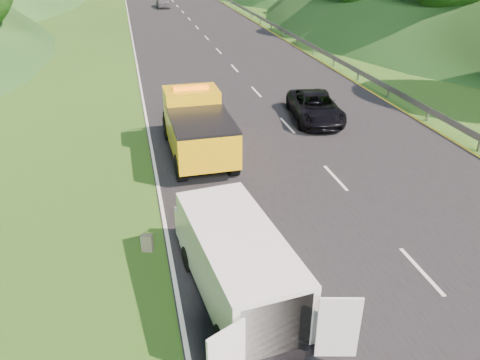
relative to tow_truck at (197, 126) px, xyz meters
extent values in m
plane|color=#38661E|center=(1.96, -7.50, -1.35)|extent=(320.00, 320.00, 0.00)
cube|color=black|center=(4.96, 32.50, -1.34)|extent=(14.00, 200.00, 0.02)
cube|color=gray|center=(12.26, 45.00, -1.35)|extent=(0.06, 140.00, 1.52)
cylinder|color=black|center=(-1.07, 2.10, -0.80)|extent=(0.40, 1.10, 1.09)
cylinder|color=black|center=(1.01, 2.13, -0.80)|extent=(0.40, 1.10, 1.09)
cylinder|color=black|center=(-1.00, -2.26, -0.80)|extent=(0.40, 1.10, 1.09)
cylinder|color=black|center=(1.07, -2.23, -0.80)|extent=(0.40, 1.10, 1.09)
cube|color=#E3A90B|center=(-0.02, 1.19, 0.23)|extent=(2.37, 1.78, 2.07)
cube|color=#E3A90B|center=(0.02, -1.27, -0.04)|extent=(2.46, 3.75, 1.42)
cube|color=black|center=(0.02, -1.27, 0.72)|extent=(2.46, 3.75, 0.11)
cube|color=black|center=(-0.04, 2.50, -0.37)|extent=(2.20, 1.34, 0.76)
cube|color=black|center=(-0.05, 3.15, -0.59)|extent=(2.30, 0.25, 0.55)
cube|color=#E3A90B|center=(-0.04, 2.88, 0.34)|extent=(2.20, 0.89, 1.19)
cube|color=orange|center=(-0.02, 1.19, 1.32)|extent=(1.53, 0.30, 0.17)
cube|color=black|center=(-0.03, 1.95, 0.61)|extent=(2.08, 0.12, 0.98)
cylinder|color=black|center=(-1.45, -7.87, -0.97)|extent=(0.36, 0.78, 0.75)
cylinder|color=black|center=(0.23, -7.68, -0.97)|extent=(0.36, 0.78, 0.75)
cylinder|color=black|center=(-1.10, -11.04, -0.97)|extent=(0.36, 0.78, 0.75)
cylinder|color=black|center=(0.59, -10.86, -0.97)|extent=(0.36, 0.78, 0.75)
cube|color=silver|center=(-0.42, -9.45, -0.08)|extent=(2.46, 5.07, 1.74)
cube|color=silver|center=(-0.71, -6.88, -0.46)|extent=(1.96, 1.05, 0.94)
cube|color=black|center=(-0.69, -7.07, 0.30)|extent=(1.76, 0.51, 0.78)
cube|color=black|center=(-0.16, -11.84, -0.08)|extent=(1.60, 0.27, 1.50)
cube|color=silver|center=(-1.32, -12.39, -0.08)|extent=(0.83, 0.45, 1.60)
cube|color=silver|center=(1.11, -12.12, -0.08)|extent=(0.88, 0.27, 1.60)
imported|color=silver|center=(-1.07, -6.45, -1.35)|extent=(0.69, 0.75, 1.67)
imported|color=tan|center=(-0.46, -7.76, -1.35)|extent=(0.61, 0.63, 1.02)
cube|color=#5B5944|center=(-2.58, -6.66, -1.07)|extent=(0.39, 0.31, 0.56)
imported|color=black|center=(6.61, 2.97, -1.35)|extent=(3.00, 5.26, 1.38)
imported|color=#4D4D52|center=(2.91, 49.41, -1.35)|extent=(1.76, 4.37, 1.49)
camera|label=1|loc=(-2.55, -18.65, 7.12)|focal=35.00mm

